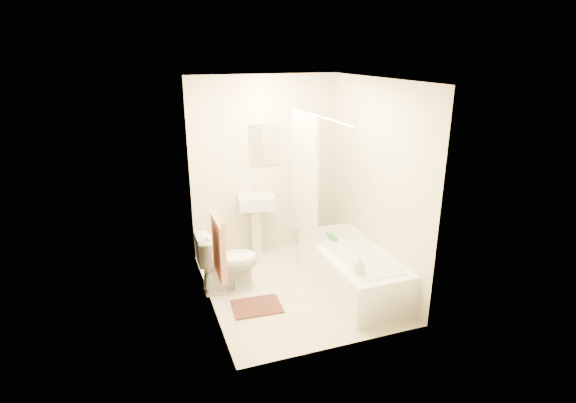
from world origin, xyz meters
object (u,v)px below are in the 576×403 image
object	(u,v)px
sink	(257,222)
soap_bottle	(359,265)
bathtub	(352,269)
bath_mat	(257,306)
toilet	(228,262)

from	to	relation	value
sink	soap_bottle	world-z (taller)	sink
bathtub	bath_mat	world-z (taller)	bathtub
sink	bathtub	bearing A→B (deg)	-48.40
sink	bath_mat	distance (m)	1.46
sink	soap_bottle	bearing A→B (deg)	-62.31
toilet	bath_mat	size ratio (longest dim) A/B	1.35
sink	toilet	bearing A→B (deg)	-116.42
toilet	bath_mat	world-z (taller)	toilet
toilet	sink	world-z (taller)	sink
sink	bath_mat	size ratio (longest dim) A/B	1.75
bath_mat	soap_bottle	xyz separation A→B (m)	(0.99, -0.46, 0.55)
soap_bottle	bathtub	bearing A→B (deg)	69.13
sink	bath_mat	xyz separation A→B (m)	(-0.39, -1.33, -0.46)
bathtub	toilet	bearing A→B (deg)	162.59
bathtub	bath_mat	bearing A→B (deg)	-176.55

